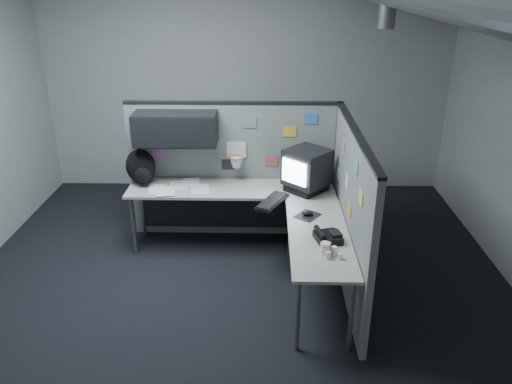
{
  "coord_description": "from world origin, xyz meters",
  "views": [
    {
      "loc": [
        0.29,
        -4.12,
        2.93
      ],
      "look_at": [
        0.19,
        0.35,
        0.96
      ],
      "focal_mm": 35.0,
      "sensor_mm": 36.0,
      "label": 1
    }
  ],
  "objects_px": {
    "desk": "(252,208)",
    "keyboard": "(272,202)",
    "monitor": "(307,170)",
    "phone": "(327,237)",
    "backpack": "(141,167)"
  },
  "relations": [
    {
      "from": "monitor",
      "to": "backpack",
      "type": "bearing_deg",
      "value": 173.87
    },
    {
      "from": "backpack",
      "to": "keyboard",
      "type": "bearing_deg",
      "value": -19.56
    },
    {
      "from": "monitor",
      "to": "keyboard",
      "type": "relative_size",
      "value": 1.12
    },
    {
      "from": "phone",
      "to": "backpack",
      "type": "xyz_separation_m",
      "value": [
        -1.96,
        1.27,
        0.16
      ]
    },
    {
      "from": "desk",
      "to": "keyboard",
      "type": "bearing_deg",
      "value": -30.32
    },
    {
      "from": "desk",
      "to": "backpack",
      "type": "bearing_deg",
      "value": 163.31
    },
    {
      "from": "desk",
      "to": "monitor",
      "type": "height_order",
      "value": "monitor"
    },
    {
      "from": "keyboard",
      "to": "backpack",
      "type": "relative_size",
      "value": 1.27
    },
    {
      "from": "monitor",
      "to": "backpack",
      "type": "height_order",
      "value": "monitor"
    },
    {
      "from": "desk",
      "to": "keyboard",
      "type": "distance_m",
      "value": 0.28
    },
    {
      "from": "keyboard",
      "to": "backpack",
      "type": "height_order",
      "value": "backpack"
    },
    {
      "from": "monitor",
      "to": "keyboard",
      "type": "bearing_deg",
      "value": -138.53
    },
    {
      "from": "desk",
      "to": "monitor",
      "type": "distance_m",
      "value": 0.73
    },
    {
      "from": "desk",
      "to": "backpack",
      "type": "xyz_separation_m",
      "value": [
        -1.26,
        0.38,
        0.32
      ]
    },
    {
      "from": "phone",
      "to": "monitor",
      "type": "bearing_deg",
      "value": 90.98
    }
  ]
}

